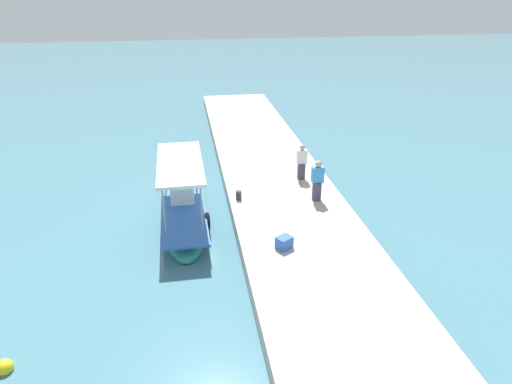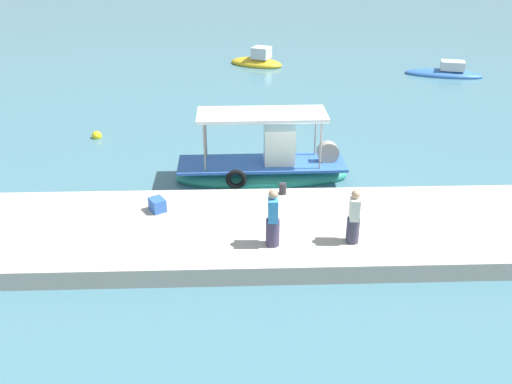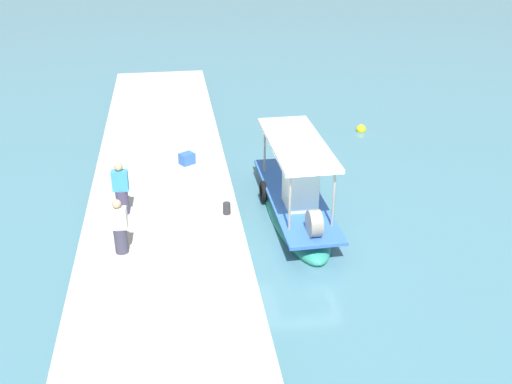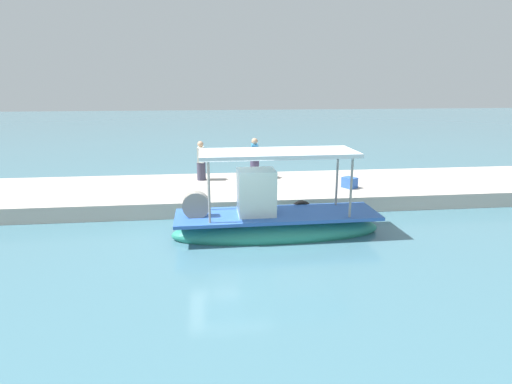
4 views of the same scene
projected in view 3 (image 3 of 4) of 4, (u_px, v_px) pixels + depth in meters
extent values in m
plane|color=teal|center=(301.00, 238.00, 17.72)|extent=(120.00, 120.00, 0.00)
cube|color=#BEB1A6|center=(163.00, 241.00, 17.03)|extent=(36.00, 4.78, 0.55)
ellipsoid|color=teal|center=(295.00, 211.00, 19.00)|extent=(6.42, 1.78, 0.95)
cube|color=#3262B9|center=(295.00, 197.00, 18.76)|extent=(6.16, 1.78, 0.10)
cube|color=silver|center=(300.00, 187.00, 17.89)|extent=(1.11, 0.95, 1.46)
cylinder|color=gray|center=(333.00, 200.00, 16.65)|extent=(0.07, 0.07, 1.88)
cylinder|color=gray|center=(290.00, 204.00, 16.46)|extent=(0.07, 0.07, 1.88)
cylinder|color=gray|center=(301.00, 147.00, 20.25)|extent=(0.07, 0.07, 1.88)
cylinder|color=gray|center=(265.00, 149.00, 20.06)|extent=(0.07, 0.07, 1.88)
cube|color=white|center=(297.00, 143.00, 17.90)|extent=(4.61, 1.75, 0.12)
torus|color=black|center=(263.00, 191.00, 19.57)|extent=(0.74, 0.19, 0.74)
cylinder|color=gray|center=(314.00, 223.00, 16.44)|extent=(0.80, 0.36, 0.80)
cylinder|color=#3F3957|center=(122.00, 202.00, 17.83)|extent=(0.39, 0.39, 0.80)
cube|color=#3891D9|center=(120.00, 180.00, 17.50)|extent=(0.28, 0.50, 0.66)
sphere|color=tan|center=(118.00, 167.00, 17.29)|extent=(0.26, 0.26, 0.26)
cylinder|color=#3B3B4F|center=(121.00, 240.00, 15.85)|extent=(0.40, 0.40, 0.76)
cube|color=silver|center=(118.00, 218.00, 15.53)|extent=(0.30, 0.48, 0.63)
sphere|color=tan|center=(116.00, 204.00, 15.33)|extent=(0.25, 0.25, 0.25)
cylinder|color=#2D2D33|center=(227.00, 208.00, 17.88)|extent=(0.24, 0.24, 0.37)
cube|color=blue|center=(187.00, 159.00, 21.27)|extent=(0.61, 0.65, 0.41)
sphere|color=yellow|center=(361.00, 129.00, 25.88)|extent=(0.44, 0.44, 0.44)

